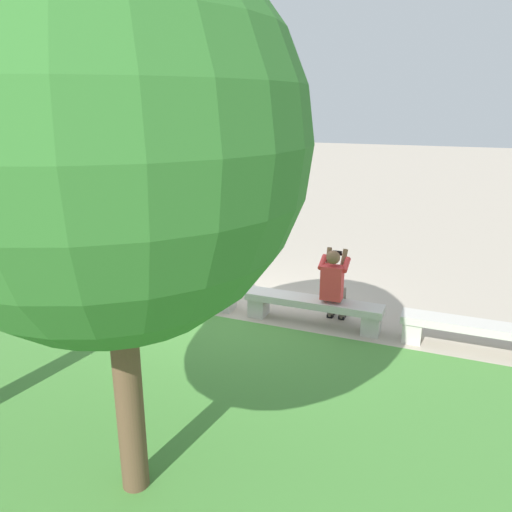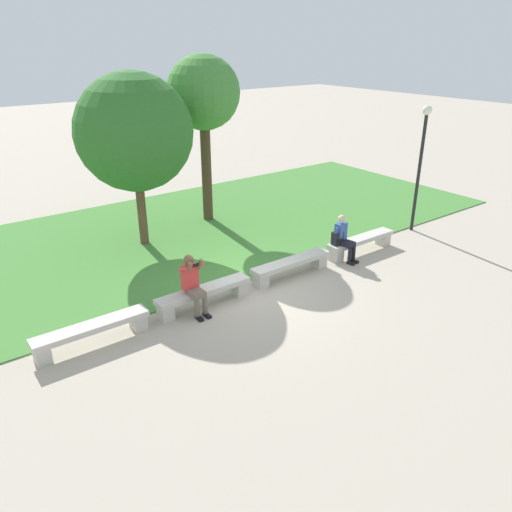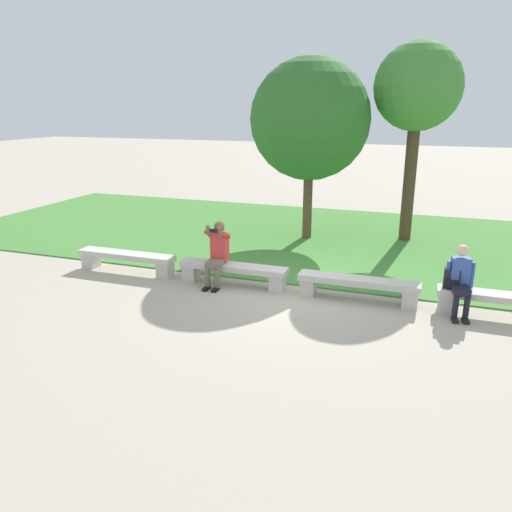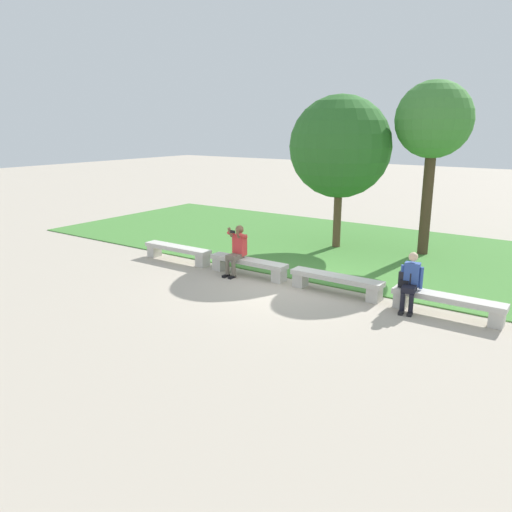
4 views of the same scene
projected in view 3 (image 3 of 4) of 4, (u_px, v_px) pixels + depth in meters
ground_plane at (293, 292)px, 10.00m from camera, size 80.00×80.00×0.00m
grass_strip at (334, 239)px, 13.94m from camera, size 21.99×8.00×0.03m
bench_main at (127, 259)px, 11.13m from camera, size 2.29×0.40×0.45m
bench_near at (233, 271)px, 10.32m from camera, size 2.29×0.40×0.45m
bench_mid at (358, 285)px, 9.50m from camera, size 2.29×0.40×0.45m
bench_far at (506, 302)px, 8.68m from camera, size 2.29×0.40×0.45m
person_photographer at (217, 251)px, 10.22m from camera, size 0.47×0.72×1.32m
person_distant at (461, 279)px, 8.77m from camera, size 0.48×0.71×1.26m
backpack at (452, 279)px, 8.91m from camera, size 0.28×0.24×0.43m
tree_behind_wall at (310, 120)px, 13.11m from camera, size 3.18×3.18×4.82m
tree_left_background at (418, 89)px, 12.67m from camera, size 2.23×2.23×5.16m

